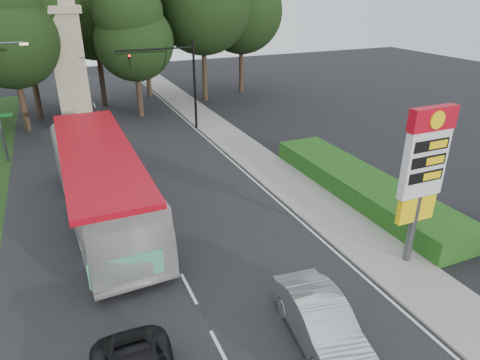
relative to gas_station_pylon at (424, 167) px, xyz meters
name	(u,v)px	position (x,y,z in m)	size (l,w,h in m)	color
road_surface	(145,203)	(-9.20, 10.01, -4.44)	(14.00, 80.00, 0.02)	black
sidewalk_right	(281,177)	(-0.70, 10.01, -4.39)	(3.00, 80.00, 0.12)	gray
hedge	(362,186)	(2.30, 6.01, -3.85)	(3.00, 14.00, 1.20)	#164412
gas_station_pylon	(424,167)	(0.00, 0.00, 0.00)	(2.10, 0.45, 6.85)	#59595E
traffic_signal_mast	(178,73)	(-3.52, 22.00, 0.22)	(6.10, 0.35, 7.20)	black
monument	(69,63)	(-11.20, 28.01, 0.66)	(3.00, 3.00, 10.05)	tan
tree_east_near	(142,0)	(-3.20, 35.01, 5.23)	(8.12, 8.12, 15.95)	#2D2116
tree_monument_left	(5,19)	(-15.20, 27.01, 4.23)	(7.28, 7.28, 14.30)	#2D2116
tree_monument_right	(133,24)	(-5.70, 27.51, 3.56)	(6.72, 6.72, 13.20)	#2D2116
transit_bus	(101,185)	(-11.41, 9.11, -2.53)	(3.23, 13.79, 3.84)	silver
sedan_silver	(321,323)	(-5.99, -2.38, -3.65)	(1.70, 4.87, 1.60)	#AEB0B6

